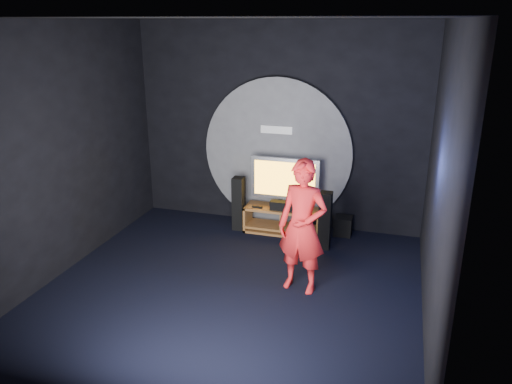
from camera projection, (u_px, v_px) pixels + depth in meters
The scene contains 15 objects.
floor at pixel (232, 288), 6.84m from camera, with size 5.00×5.00×0.00m, color black.
back_wall at pixel (278, 127), 8.54m from camera, with size 5.00×0.04×3.50m, color black.
front_wall at pixel (126, 247), 4.01m from camera, with size 5.00×0.04×3.50m, color black.
left_wall at pixel (60, 151), 6.95m from camera, with size 0.04×5.00×3.50m, color black.
right_wall at pixel (439, 183), 5.59m from camera, with size 0.04×5.00×3.50m, color black.
ceiling at pixel (227, 18), 5.70m from camera, with size 5.00×5.00×0.01m, color black.
wall_disc_panel at pixel (277, 153), 8.63m from camera, with size 2.60×0.11×2.60m.
media_console at pixel (283, 222), 8.57m from camera, with size 1.31×0.45×0.45m.
tv at pixel (285, 180), 8.40m from camera, with size 1.17×0.22×0.86m.
center_speaker at pixel (282, 206), 8.38m from camera, with size 0.40×0.15×0.15m, color black.
remote at pixel (257, 207), 8.49m from camera, with size 0.18×0.05×0.02m, color black.
tower_speaker_left at pixel (239, 204), 8.64m from camera, with size 0.19×0.21×0.94m, color black.
tower_speaker_right at pixel (325, 221), 7.90m from camera, with size 0.19×0.21×0.94m, color black.
subwoofer at pixel (343, 226), 8.49m from camera, with size 0.29×0.29×0.32m, color black.
player at pixel (302, 227), 6.54m from camera, with size 0.66×0.44×1.82m, color red.
Camera 1 is at (2.05, -5.69, 3.47)m, focal length 35.00 mm.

